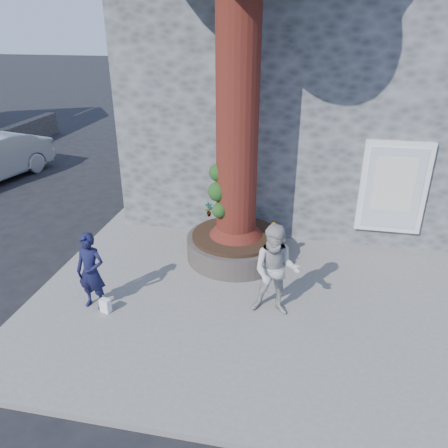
# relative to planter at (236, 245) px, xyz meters

# --- Properties ---
(ground) EXTENTS (120.00, 120.00, 0.00)m
(ground) POSITION_rel_planter_xyz_m (-0.80, -2.00, -0.41)
(ground) COLOR black
(ground) RESTS_ON ground
(pavement) EXTENTS (9.00, 8.00, 0.12)m
(pavement) POSITION_rel_planter_xyz_m (0.70, -1.00, -0.35)
(pavement) COLOR slate
(pavement) RESTS_ON ground
(yellow_line) EXTENTS (0.10, 30.00, 0.01)m
(yellow_line) POSITION_rel_planter_xyz_m (-3.85, -1.00, -0.41)
(yellow_line) COLOR yellow
(yellow_line) RESTS_ON ground
(stone_shop) EXTENTS (10.30, 8.30, 6.30)m
(stone_shop) POSITION_rel_planter_xyz_m (1.70, 5.20, 2.75)
(stone_shop) COLOR #474A4C
(stone_shop) RESTS_ON ground
(planter) EXTENTS (2.30, 2.30, 0.60)m
(planter) POSITION_rel_planter_xyz_m (0.00, 0.00, 0.00)
(planter) COLOR black
(planter) RESTS_ON pavement
(man) EXTENTS (0.59, 0.41, 1.58)m
(man) POSITION_rel_planter_xyz_m (-2.37, -2.49, 0.50)
(man) COLOR #121333
(man) RESTS_ON pavement
(woman) EXTENTS (0.90, 0.71, 1.84)m
(woman) POSITION_rel_planter_xyz_m (1.10, -2.00, 0.63)
(woman) COLOR #ADAAA5
(woman) RESTS_ON pavement
(shopping_bag) EXTENTS (0.23, 0.17, 0.28)m
(shopping_bag) POSITION_rel_planter_xyz_m (-2.09, -2.63, -0.15)
(shopping_bag) COLOR white
(shopping_bag) RESTS_ON pavement
(plant_a) EXTENTS (0.24, 0.23, 0.38)m
(plant_a) POSITION_rel_planter_xyz_m (-0.85, 0.85, 0.50)
(plant_a) COLOR gray
(plant_a) RESTS_ON planter
(plant_b) EXTENTS (0.27, 0.27, 0.43)m
(plant_b) POSITION_rel_planter_xyz_m (0.85, -0.18, 0.52)
(plant_b) COLOR gray
(plant_b) RESTS_ON planter
(plant_c) EXTENTS (0.23, 0.23, 0.35)m
(plant_c) POSITION_rel_planter_xyz_m (0.85, -0.80, 0.48)
(plant_c) COLOR gray
(plant_c) RESTS_ON planter
(plant_d) EXTENTS (0.32, 0.35, 0.34)m
(plant_d) POSITION_rel_planter_xyz_m (0.85, -0.46, 0.48)
(plant_d) COLOR gray
(plant_d) RESTS_ON planter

